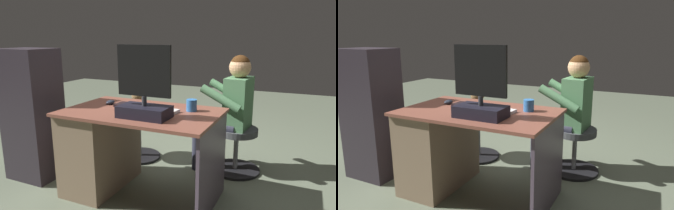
{
  "view_description": "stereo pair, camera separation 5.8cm",
  "coord_description": "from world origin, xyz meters",
  "views": [
    {
      "loc": [
        -1.16,
        2.38,
        1.3
      ],
      "look_at": [
        -0.06,
        -0.02,
        0.69
      ],
      "focal_mm": 32.79,
      "sensor_mm": 36.0,
      "label": 1
    },
    {
      "loc": [
        -1.21,
        2.36,
        1.3
      ],
      "look_at": [
        -0.06,
        -0.02,
        0.69
      ],
      "focal_mm": 32.79,
      "sensor_mm": 36.0,
      "label": 2
    }
  ],
  "objects": [
    {
      "name": "keyboard",
      "position": [
        0.07,
        0.25,
        0.72
      ],
      "size": [
        0.42,
        0.14,
        0.02
      ],
      "primitive_type": "cube",
      "color": "black",
      "rests_on": "desk"
    },
    {
      "name": "notebook_binder",
      "position": [
        -0.17,
        0.4,
        0.73
      ],
      "size": [
        0.25,
        0.32,
        0.02
      ],
      "primitive_type": "cube",
      "rotation": [
        0.0,
        0.0,
        -0.1
      ],
      "color": "silver",
      "rests_on": "desk"
    },
    {
      "name": "visitor_chair",
      "position": [
        -0.6,
        -0.42,
        0.26
      ],
      "size": [
        0.47,
        0.47,
        0.43
      ],
      "color": "black",
      "rests_on": "ground_plane"
    },
    {
      "name": "monitor",
      "position": [
        -0.12,
        0.51,
        0.87
      ],
      "size": [
        0.41,
        0.21,
        0.52
      ],
      "color": "black",
      "rests_on": "desk"
    },
    {
      "name": "ground_plane",
      "position": [
        0.0,
        0.0,
        0.0
      ],
      "size": [
        10.0,
        10.0,
        0.0
      ],
      "primitive_type": "plane",
      "color": "#616B56"
    },
    {
      "name": "office_chair_teddy",
      "position": [
        0.42,
        -0.33,
        0.26
      ],
      "size": [
        0.45,
        0.45,
        0.43
      ],
      "color": "black",
      "rests_on": "ground_plane"
    },
    {
      "name": "tv_remote",
      "position": [
        0.09,
        0.42,
        0.72
      ],
      "size": [
        0.07,
        0.16,
        0.02
      ],
      "primitive_type": "cube",
      "rotation": [
        0.0,
        0.0,
        -0.21
      ],
      "color": "black",
      "rests_on": "desk"
    },
    {
      "name": "equipment_rack",
      "position": [
        1.07,
        0.44,
        0.59
      ],
      "size": [
        0.44,
        0.36,
        1.18
      ],
      "primitive_type": "cube",
      "color": "#2D262E",
      "rests_on": "ground_plane"
    },
    {
      "name": "computer_mouse",
      "position": [
        0.35,
        0.25,
        0.73
      ],
      "size": [
        0.06,
        0.1,
        0.04
      ],
      "primitive_type": "ellipsoid",
      "color": "#212732",
      "rests_on": "desk"
    },
    {
      "name": "teddy_bear",
      "position": [
        0.42,
        -0.35,
        0.58
      ],
      "size": [
        0.23,
        0.24,
        0.33
      ],
      "color": "#9C7748",
      "rests_on": "office_chair_teddy"
    },
    {
      "name": "cup",
      "position": [
        -0.36,
        0.19,
        0.76
      ],
      "size": [
        0.08,
        0.08,
        0.09
      ],
      "primitive_type": "cylinder",
      "color": "#3372BF",
      "rests_on": "desk"
    },
    {
      "name": "desk",
      "position": [
        0.31,
        0.35,
        0.38
      ],
      "size": [
        1.22,
        0.75,
        0.71
      ],
      "color": "brown",
      "rests_on": "ground_plane"
    },
    {
      "name": "person",
      "position": [
        -0.52,
        -0.42,
        0.66
      ],
      "size": [
        0.53,
        0.5,
        1.12
      ],
      "color": "#508155",
      "rests_on": "ground_plane"
    }
  ]
}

